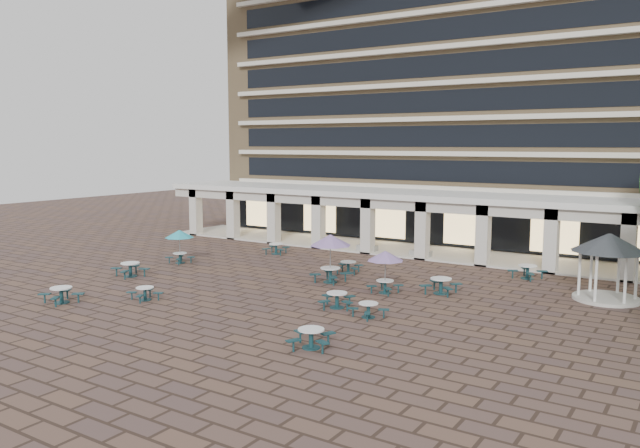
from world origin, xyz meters
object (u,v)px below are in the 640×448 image
Objects in this scene: planter_right at (421,251)px; picnic_table_2 at (311,337)px; planter_left at (367,246)px; gazebo at (609,250)px; picnic_table_0 at (130,268)px; picnic_table_1 at (61,294)px.

picnic_table_2 is at bearing -77.75° from planter_right.
planter_left is (-8.59, 20.15, -0.00)m from picnic_table_2.
gazebo reaches higher than picnic_table_2.
planter_right is at bearing 68.95° from picnic_table_0.
planter_left reaches higher than picnic_table_2.
planter_right is at bearing 73.89° from picnic_table_1.
picnic_table_2 is 0.57× the size of gazebo.
picnic_table_1 reaches higher than picnic_table_2.
picnic_table_0 is 1.46× the size of planter_right.
picnic_table_1 is 23.36m from planter_right.
picnic_table_1 is 21.92m from planter_left.
planter_left is (-16.93, 5.83, -2.09)m from gazebo.
gazebo is 18.03m from planter_left.
picnic_table_0 is 19.27m from planter_right.
planter_left is 4.22m from planter_right.
planter_right is (-4.37, 20.15, -0.03)m from picnic_table_2.
picnic_table_2 is (16.31, -5.01, -0.04)m from picnic_table_0.
picnic_table_2 is 21.91m from planter_left.
picnic_table_1 is at bearing -145.74° from gazebo.
picnic_table_1 is 1.30× the size of planter_left.
picnic_table_0 is at bearing -128.24° from planter_right.
gazebo is (24.64, 9.31, 2.05)m from picnic_table_0.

